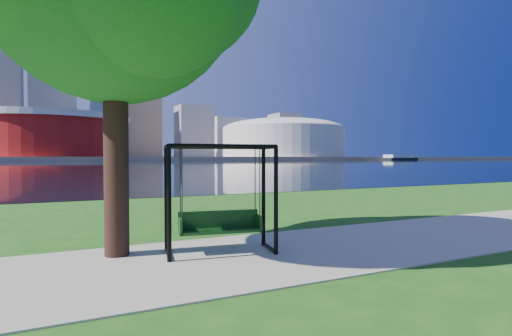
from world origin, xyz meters
TOP-DOWN VIEW (x-y plane):
  - ground at (0.00, 0.00)m, footprint 900.00×900.00m
  - path at (0.00, -0.50)m, footprint 120.00×4.00m
  - river at (0.00, 102.00)m, footprint 900.00×180.00m
  - far_bank at (0.00, 306.00)m, footprint 900.00×228.00m
  - stadium at (-10.00, 235.00)m, footprint 83.00×83.00m
  - arena at (135.00, 235.00)m, footprint 84.00×84.00m
  - skyline at (-4.27, 319.39)m, footprint 392.00×66.00m
  - swing at (-0.60, 0.01)m, footprint 2.36×1.33m
  - barge at (186.77, 178.91)m, footprint 32.86×16.25m

SIDE VIEW (x-z plane):
  - ground at x=0.00m, z-range 0.00..0.00m
  - river at x=0.00m, z-range 0.00..0.02m
  - path at x=0.00m, z-range 0.00..0.03m
  - far_bank at x=0.00m, z-range 0.00..2.00m
  - swing at x=-0.60m, z-range -0.04..2.24m
  - barge at x=186.77m, z-range -0.15..3.03m
  - stadium at x=-10.00m, z-range -1.77..30.23m
  - arena at x=135.00m, z-range 2.59..29.15m
  - skyline at x=-4.27m, z-range -12.36..84.14m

